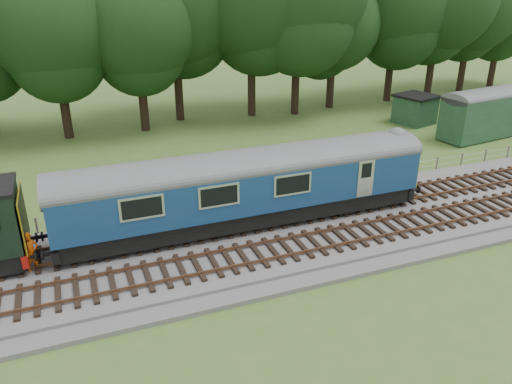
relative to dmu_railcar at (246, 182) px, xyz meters
name	(u,v)px	position (x,y,z in m)	size (l,w,h in m)	color
ground	(300,235)	(2.27, -1.40, -2.61)	(120.00, 120.00, 0.00)	#416525
ballast	(300,231)	(2.27, -1.40, -2.43)	(70.00, 7.00, 0.35)	#4C4C4F
track_north	(288,215)	(2.27, 0.00, -2.19)	(67.20, 2.40, 0.21)	black
track_south	(315,242)	(2.27, -3.00, -2.19)	(67.20, 2.40, 0.21)	black
fence	(265,199)	(2.27, 3.10, -2.61)	(64.00, 0.12, 1.00)	#6B6054
tree_line	(189,121)	(2.27, 20.60, -2.61)	(70.00, 8.00, 18.00)	black
dmu_railcar	(246,182)	(0.00, 0.00, 0.00)	(18.05, 2.86, 3.88)	black
worker	(31,252)	(-9.80, -0.76, -1.38)	(0.64, 0.42, 1.76)	#E7580C
shed	(415,109)	(20.14, 13.10, -1.36)	(3.68, 3.68, 2.45)	#1B3D25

